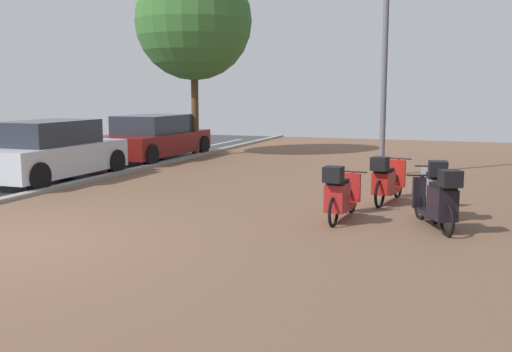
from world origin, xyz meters
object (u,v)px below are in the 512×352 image
Objects in this scene: parked_car_far at (154,138)px; scooter_mid at (386,181)px; parked_car_near at (51,152)px; scooter_far at (439,201)px; street_tree at (194,21)px; scooter_extra at (340,195)px; scooter_near at (434,190)px; lamp_post at (385,42)px.

scooter_mid is at bearing -32.96° from parked_car_far.
parked_car_far is at bearing 90.23° from parked_car_near.
scooter_far is 0.40× the size of parked_car_near.
parked_car_far is 0.73× the size of street_tree.
scooter_extra is at bearing -51.41° from street_tree.
parked_car_far reaches higher than scooter_extra.
parked_car_near is 7.16m from street_tree.
street_tree is (-8.08, 8.32, 3.84)m from scooter_far.
parked_car_near is at bearing -89.77° from parked_car_far.
scooter_mid is 9.36m from parked_car_far.
scooter_far is at bearing -3.96° from scooter_extra.
scooter_near is 1.36m from scooter_mid.
scooter_mid is at bearing 74.75° from scooter_extra.
parked_car_far is (-8.88, 7.00, 0.20)m from scooter_far.
scooter_mid is at bearing 118.39° from scooter_far.
scooter_extra is at bearing 176.04° from scooter_far.
lamp_post is (-0.13, 5.51, 2.83)m from scooter_extra.
lamp_post is at bearing -10.87° from parked_car_far.
parked_car_near reaches higher than scooter_extra.
scooter_near is 1.62m from scooter_extra.
parked_car_far is (-7.36, 6.90, 0.21)m from scooter_extra.
lamp_post is at bearing 99.50° from scooter_mid.
parked_car_near is 8.40m from lamp_post.
scooter_far is at bearing -38.25° from parked_car_far.
parked_car_far is (-8.76, 6.09, 0.18)m from scooter_near.
street_tree reaches higher than scooter_extra.
parked_car_near reaches higher than scooter_near.
scooter_extra is (-1.40, -0.80, -0.03)m from scooter_near.
street_tree is at bearing 128.59° from scooter_extra.
scooter_mid is at bearing -80.50° from lamp_post.
scooter_near is at bearing 29.81° from scooter_extra.
scooter_mid is at bearing -2.02° from parked_car_near.
scooter_mid is 0.39× the size of parked_car_far.
scooter_far reaches higher than scooter_mid.
lamp_post is at bearing 106.41° from scooter_far.
scooter_near is 1.11× the size of scooter_far.
parked_car_far is (-7.85, 5.09, 0.21)m from scooter_mid.
parked_car_near is 0.67× the size of lamp_post.
scooter_far is at bearing -13.87° from parked_car_near.
scooter_far is 11.32m from parked_car_far.
scooter_near is at bearing 97.61° from scooter_far.
lamp_post reaches higher than parked_car_near.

